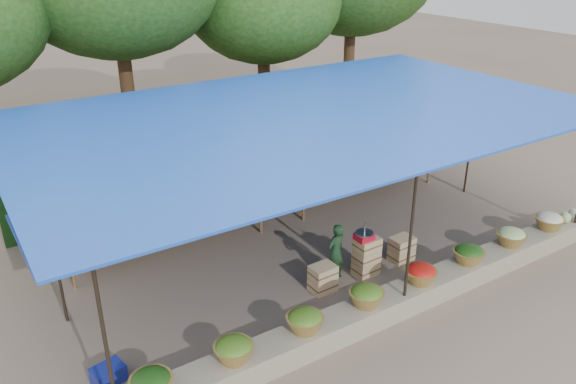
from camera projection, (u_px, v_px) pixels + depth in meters
ground at (306, 243)px, 11.69m from camera, size 60.00×60.00×0.00m
stone_curb at (397, 301)px, 9.50m from camera, size 10.60×0.55×0.40m
stall_canopy at (306, 119)px, 10.63m from camera, size 10.80×6.60×2.82m
produce_baskets at (394, 284)px, 9.30m from camera, size 8.98×0.58×0.34m
netting_backdrop at (233, 144)px, 13.58m from camera, size 10.60×0.06×2.50m
fruit_table_left at (166, 222)px, 11.25m from camera, size 4.21×0.95×0.93m
fruit_table_right at (360, 171)px, 13.70m from camera, size 4.21×0.95×0.93m
crate_counter at (365, 260)px, 10.48m from camera, size 2.36×0.35×0.77m
weighing_scale at (364, 236)px, 10.22m from camera, size 0.33×0.33×0.35m
vendor_seated at (336, 252)px, 10.25m from camera, size 0.46×0.35×1.13m
customer_left at (77, 215)px, 11.03m from camera, size 0.91×0.76×1.67m
customer_mid at (268, 163)px, 13.51m from camera, size 1.21×0.84×1.71m
customer_right at (388, 139)px, 15.32m from camera, size 0.97×0.54×1.56m
blue_crate_back at (108, 374)px, 8.00m from camera, size 0.50×0.40×0.27m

